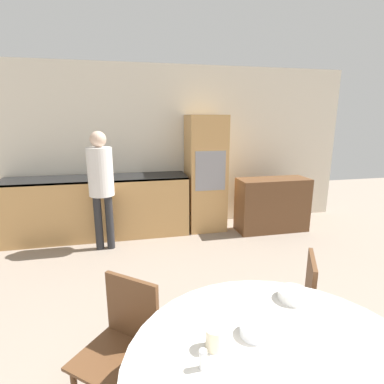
{
  "coord_description": "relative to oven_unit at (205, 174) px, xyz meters",
  "views": [
    {
      "loc": [
        -0.55,
        0.43,
        1.77
      ],
      "look_at": [
        0.01,
        3.01,
        1.13
      ],
      "focal_mm": 28.0,
      "sensor_mm": 36.0,
      "label": 1
    }
  ],
  "objects": [
    {
      "name": "bowl_centre",
      "position": [
        -0.34,
        -3.23,
        -0.11
      ],
      "size": [
        0.17,
        0.17,
        0.05
      ],
      "color": "white",
      "rests_on": "dining_table"
    },
    {
      "name": "sideboard",
      "position": [
        1.02,
        -0.34,
        -0.49
      ],
      "size": [
        1.13,
        0.45,
        0.85
      ],
      "color": "brown",
      "rests_on": "ground_plane"
    },
    {
      "name": "bowl_far",
      "position": [
        -0.68,
        -3.46,
        -0.12
      ],
      "size": [
        0.15,
        0.15,
        0.05
      ],
      "color": "silver",
      "rests_on": "dining_table"
    },
    {
      "name": "chair_far_left",
      "position": [
        -1.31,
        -2.99,
        -0.44
      ],
      "size": [
        0.56,
        0.56,
        0.84
      ],
      "rotation": [
        0.0,
        0.0,
        5.59
      ],
      "color": "brown",
      "rests_on": "ground_plane"
    },
    {
      "name": "kitchen_counter",
      "position": [
        -1.68,
        -0.01,
        -0.44
      ],
      "size": [
        2.7,
        0.6,
        0.92
      ],
      "color": "tan",
      "rests_on": "ground_plane"
    },
    {
      "name": "chair_far_right",
      "position": [
        -0.1,
        -2.88,
        -0.44
      ],
      "size": [
        0.54,
        0.54,
        0.84
      ],
      "rotation": [
        0.0,
        0.0,
        4.21
      ],
      "color": "brown",
      "rests_on": "ground_plane"
    },
    {
      "name": "cup",
      "position": [
        -0.89,
        -3.49,
        -0.09
      ],
      "size": [
        0.08,
        0.08,
        0.1
      ],
      "color": "beige",
      "rests_on": "dining_table"
    },
    {
      "name": "salt_shaker",
      "position": [
        -0.97,
        -3.59,
        -0.09
      ],
      "size": [
        0.03,
        0.03,
        0.09
      ],
      "color": "white",
      "rests_on": "dining_table"
    },
    {
      "name": "person_standing",
      "position": [
        -1.58,
        -0.51,
        0.09
      ],
      "size": [
        0.33,
        0.33,
        1.62
      ],
      "color": "#262628",
      "rests_on": "ground_plane"
    },
    {
      "name": "wall_back",
      "position": [
        -0.68,
        0.34,
        0.39
      ],
      "size": [
        6.41,
        0.05,
        2.6
      ],
      "color": "silver",
      "rests_on": "ground_plane"
    },
    {
      "name": "oven_unit",
      "position": [
        0.0,
        0.0,
        0.0
      ],
      "size": [
        0.59,
        0.59,
        1.83
      ],
      "color": "tan",
      "rests_on": "ground_plane"
    }
  ]
}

